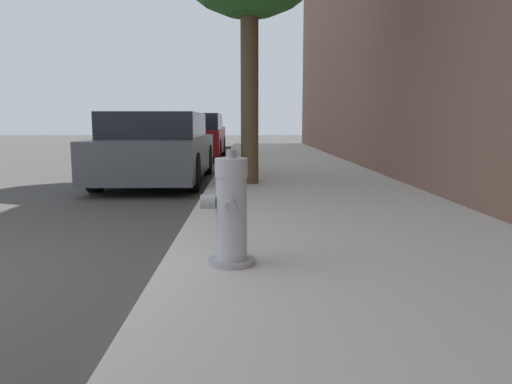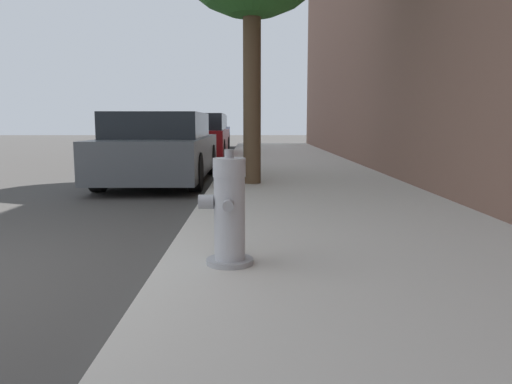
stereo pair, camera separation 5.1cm
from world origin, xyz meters
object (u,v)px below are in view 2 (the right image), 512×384
(fire_hydrant, at_px, (229,213))
(parked_car_near, at_px, (161,148))
(parked_car_mid, at_px, (200,137))
(parked_car_far, at_px, (206,132))

(fire_hydrant, bearing_deg, parked_car_near, 104.44)
(fire_hydrant, xyz_separation_m, parked_car_mid, (-1.48, 12.21, 0.16))
(parked_car_mid, distance_m, parked_car_far, 5.51)
(fire_hydrant, relative_size, parked_car_near, 0.18)
(parked_car_far, bearing_deg, parked_car_mid, -86.52)
(parked_car_near, height_order, parked_car_far, parked_car_far)
(parked_car_mid, bearing_deg, fire_hydrant, -83.10)
(parked_car_far, bearing_deg, fire_hydrant, -84.16)
(parked_car_near, distance_m, parked_car_far, 11.65)
(parked_car_mid, relative_size, parked_car_far, 0.87)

